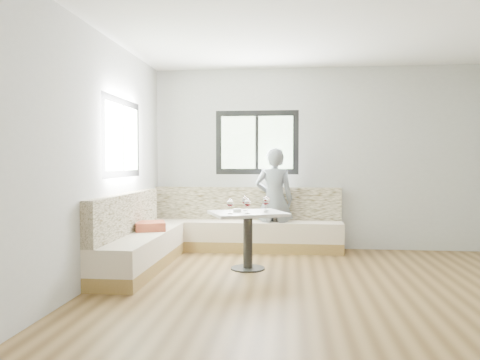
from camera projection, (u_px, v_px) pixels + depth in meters
name	position (u px, v px, depth m)	size (l,w,h in m)	color
room	(319.00, 156.00, 4.83)	(5.01, 5.01, 2.81)	brown
banquette	(204.00, 234.00, 6.58)	(2.90, 2.80, 0.95)	olive
table	(248.00, 226.00, 5.85)	(1.08, 0.98, 0.72)	black
person	(274.00, 200.00, 7.02)	(0.57, 0.37, 1.56)	slate
olive_ramekin	(237.00, 210.00, 5.84)	(0.10, 0.10, 0.04)	white
wine_glass_a	(230.00, 203.00, 5.60)	(0.08, 0.08, 0.18)	white
wine_glass_b	(247.00, 203.00, 5.64)	(0.08, 0.08, 0.18)	white
wine_glass_c	(266.00, 202.00, 5.80)	(0.08, 0.08, 0.18)	white
wine_glass_d	(245.00, 201.00, 5.95)	(0.08, 0.08, 0.18)	white
wine_glass_e	(267.00, 201.00, 5.99)	(0.08, 0.08, 0.18)	white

